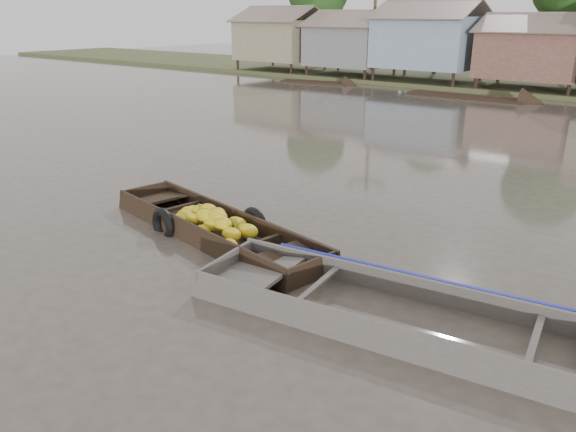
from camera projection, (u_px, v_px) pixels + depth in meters
The scene contains 3 objects.
ground at pixel (250, 286), 9.85m from camera, with size 120.00×120.00×0.00m, color #463D36.
banana_boat at pixel (212, 226), 12.08m from camera, with size 6.30×2.49×0.85m.
viewer_boat at pixel (415, 324), 8.54m from camera, with size 7.35×2.85×0.58m.
Camera 1 is at (5.98, -6.55, 4.51)m, focal length 35.00 mm.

